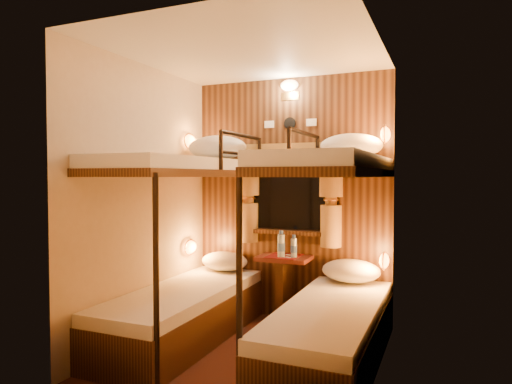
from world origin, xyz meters
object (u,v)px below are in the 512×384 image
at_px(bottle_right, 294,248).
at_px(table, 284,280).
at_px(bottle_left, 281,246).
at_px(bunk_left, 184,276).
at_px(bunk_right, 331,291).

bearing_deg(bottle_right, table, 160.16).
bearing_deg(table, bottle_left, -95.23).
xyz_separation_m(bunk_left, bottle_right, (0.76, 0.74, 0.19)).
bearing_deg(bunk_left, table, 50.33).
relative_size(bunk_left, bottle_right, 8.71).
height_order(bunk_right, bottle_right, bunk_right).
bearing_deg(bunk_right, bottle_right, 125.91).
bearing_deg(bottle_left, bunk_left, -131.96).
distance_m(bunk_left, table, 1.02).
bearing_deg(bunk_left, bottle_left, 48.04).
xyz_separation_m(table, bottle_left, (-0.01, -0.07, 0.35)).
relative_size(table, bottle_left, 2.55).
bearing_deg(bottle_left, bunk_right, -47.50).
bearing_deg(table, bottle_right, -19.84).
relative_size(table, bottle_right, 3.00).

